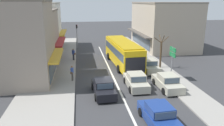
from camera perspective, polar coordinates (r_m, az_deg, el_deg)
ground_plane at (r=23.53m, az=0.72°, el=-4.53°), size 140.00×140.00×0.00m
lane_centre_line at (r=27.27m, az=-0.65°, el=-1.62°), size 0.20×28.00×0.01m
sidewalk_left at (r=29.10m, az=-14.59°, el=-0.88°), size 5.20×44.00×0.14m
kerb_right at (r=30.55m, az=10.41°, el=0.15°), size 2.80×44.00×0.12m
shopfront_corner_near at (r=24.21m, az=-24.37°, el=4.91°), size 8.44×7.25×8.39m
shopfront_mid_block at (r=32.12m, az=-20.50°, el=6.57°), size 8.02×8.44×7.13m
shopfront_far_end at (r=41.06m, az=-18.06°, el=9.23°), size 7.50×9.22×8.00m
building_right_far at (r=41.04m, az=13.16°, el=9.61°), size 9.32×13.89×8.04m
city_bus at (r=28.47m, az=2.82°, el=3.02°), size 3.17×10.98×3.23m
sedan_behind_bus_mid at (r=15.71m, az=12.08°, el=-13.20°), size 2.05×4.28×1.47m
sedan_adjacent_lane_trail at (r=21.56m, az=6.29°, el=-4.70°), size 1.92×4.21×1.47m
sedan_adjacent_lane_lead at (r=19.87m, az=-2.23°, el=-6.44°), size 2.03×4.27×1.47m
parked_sedan_kerb_front at (r=21.78m, az=14.25°, el=-4.89°), size 1.95×4.23×1.47m
parked_sedan_kerb_second at (r=26.81m, az=9.52°, el=-0.69°), size 1.97×4.24×1.47m
parked_sedan_kerb_third at (r=31.74m, az=6.68°, el=2.02°), size 1.95×4.23×1.47m
traffic_light_downstreet at (r=39.94m, az=-9.18°, el=7.98°), size 0.32×0.24×4.20m
directional_road_sign at (r=23.98m, az=15.52°, el=2.03°), size 0.10×1.40×3.60m
street_tree_right at (r=27.91m, az=12.65°, el=2.74°), size 1.90×1.74×4.32m
pedestrian_with_handbag_near at (r=31.18m, az=-10.04°, el=2.40°), size 0.52×0.59×1.63m
pedestrian_browsing_midblock at (r=23.12m, az=-10.39°, el=-2.38°), size 0.34×0.66×1.63m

